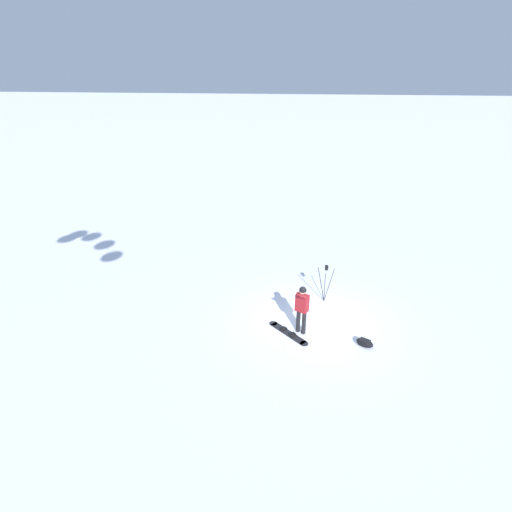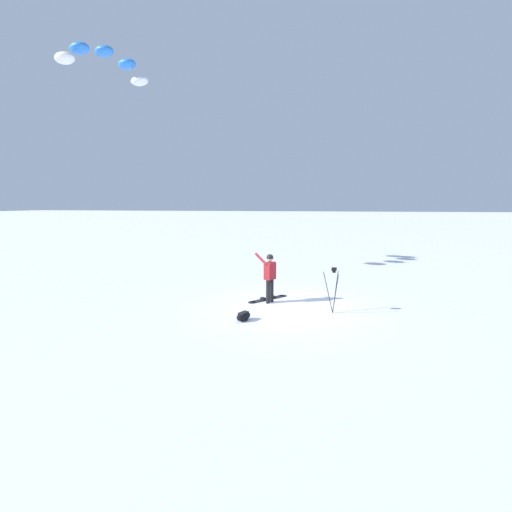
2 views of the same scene
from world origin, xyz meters
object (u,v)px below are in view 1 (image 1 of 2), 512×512
(snowboard, at_px, (288,333))
(camera_tripod, at_px, (326,276))
(snowboarder, at_px, (302,305))
(gear_bag_large, at_px, (365,343))

(snowboard, relative_size, camera_tripod, 0.93)
(snowboarder, distance_m, camera_tripod, 2.33)
(snowboarder, height_order, gear_bag_large, snowboarder)
(snowboard, relative_size, gear_bag_large, 2.25)
(snowboarder, bearing_deg, gear_bag_large, 167.45)
(snowboarder, height_order, camera_tripod, snowboarder)
(snowboard, bearing_deg, camera_tripod, -117.18)
(snowboard, distance_m, camera_tripod, 2.81)
(snowboarder, relative_size, camera_tripod, 1.19)
(snowboarder, distance_m, gear_bag_large, 2.32)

